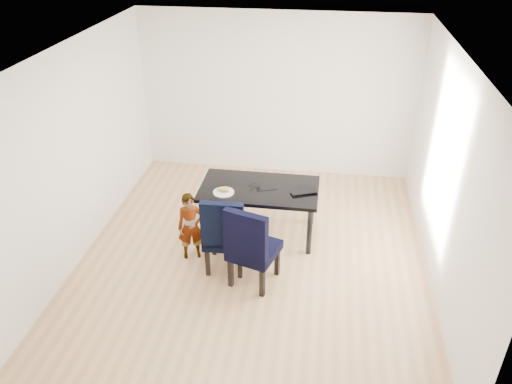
# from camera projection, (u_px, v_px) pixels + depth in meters

# --- Properties ---
(floor) EXTENTS (4.50, 5.00, 0.01)m
(floor) POSITION_uv_depth(u_px,v_px,m) (254.00, 254.00, 6.69)
(floor) COLOR tan
(floor) RESTS_ON ground
(ceiling) EXTENTS (4.50, 5.00, 0.01)m
(ceiling) POSITION_uv_depth(u_px,v_px,m) (253.00, 51.00, 5.33)
(ceiling) COLOR white
(ceiling) RESTS_ON wall_back
(wall_back) EXTENTS (4.50, 0.01, 2.70)m
(wall_back) POSITION_uv_depth(u_px,v_px,m) (277.00, 96.00, 8.16)
(wall_back) COLOR white
(wall_back) RESTS_ON ground
(wall_front) EXTENTS (4.50, 0.01, 2.70)m
(wall_front) POSITION_uv_depth(u_px,v_px,m) (205.00, 309.00, 3.87)
(wall_front) COLOR white
(wall_front) RESTS_ON ground
(wall_left) EXTENTS (0.01, 5.00, 2.70)m
(wall_left) POSITION_uv_depth(u_px,v_px,m) (77.00, 153.00, 6.30)
(wall_left) COLOR silver
(wall_left) RESTS_ON ground
(wall_right) EXTENTS (0.01, 5.00, 2.70)m
(wall_right) POSITION_uv_depth(u_px,v_px,m) (447.00, 177.00, 5.73)
(wall_right) COLOR silver
(wall_right) RESTS_ON ground
(dining_table) EXTENTS (1.60, 0.90, 0.75)m
(dining_table) POSITION_uv_depth(u_px,v_px,m) (259.00, 211.00, 6.93)
(dining_table) COLOR black
(dining_table) RESTS_ON floor
(chair_left) EXTENTS (0.53, 0.55, 1.07)m
(chair_left) POSITION_uv_depth(u_px,v_px,m) (226.00, 231.00, 6.22)
(chair_left) COLOR black
(chair_left) RESTS_ON floor
(chair_right) EXTENTS (0.67, 0.69, 1.11)m
(chair_right) POSITION_uv_depth(u_px,v_px,m) (254.00, 243.00, 5.96)
(chair_right) COLOR black
(chair_right) RESTS_ON floor
(child) EXTENTS (0.40, 0.33, 0.94)m
(child) POSITION_uv_depth(u_px,v_px,m) (191.00, 227.00, 6.43)
(child) COLOR red
(child) RESTS_ON floor
(plate) EXTENTS (0.36, 0.36, 0.02)m
(plate) POSITION_uv_depth(u_px,v_px,m) (224.00, 192.00, 6.61)
(plate) COLOR silver
(plate) RESTS_ON dining_table
(sandwich) EXTENTS (0.17, 0.09, 0.07)m
(sandwich) POSITION_uv_depth(u_px,v_px,m) (224.00, 189.00, 6.60)
(sandwich) COLOR #A28A39
(sandwich) RESTS_ON plate
(laptop) EXTENTS (0.42, 0.35, 0.03)m
(laptop) POSITION_uv_depth(u_px,v_px,m) (303.00, 190.00, 6.65)
(laptop) COLOR black
(laptop) RESTS_ON dining_table
(cable_tangle) EXTENTS (0.17, 0.17, 0.01)m
(cable_tangle) POSITION_uv_depth(u_px,v_px,m) (255.00, 190.00, 6.68)
(cable_tangle) COLOR black
(cable_tangle) RESTS_ON dining_table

